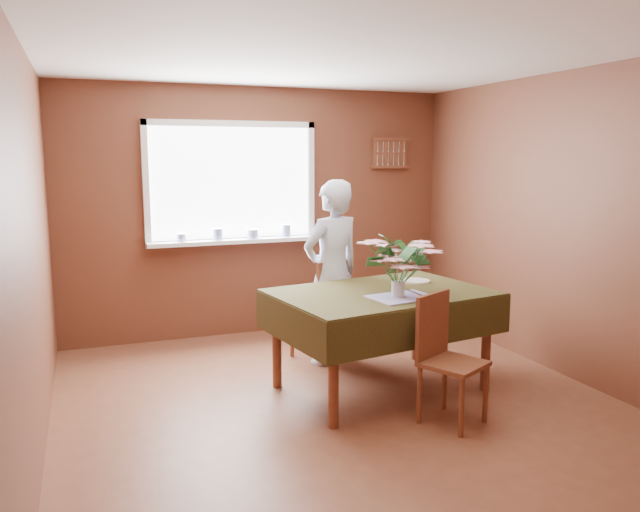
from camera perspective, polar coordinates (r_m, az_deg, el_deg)
name	(u,v)px	position (r m, az deg, el deg)	size (l,w,h in m)	color
floor	(347,411)	(4.63, 2.49, -13.98)	(4.50, 4.50, 0.00)	brown
ceiling	(350,51)	(4.31, 2.73, 18.24)	(4.50, 4.50, 0.00)	white
wall_back	(261,212)	(6.41, -5.42, 4.02)	(4.00, 4.00, 0.00)	brown
wall_front	(600,317)	(2.44, 24.21, -5.10)	(4.00, 4.00, 0.00)	brown
wall_left	(30,255)	(3.96, -25.01, 0.05)	(4.50, 4.50, 0.00)	brown
wall_right	(577,228)	(5.41, 22.47, 2.42)	(4.50, 4.50, 0.00)	brown
window_assembly	(234,202)	(6.28, -7.91, 4.88)	(1.72, 0.20, 1.22)	white
spoon_rack	(390,153)	(6.88, 6.45, 9.35)	(0.44, 0.05, 0.33)	brown
dining_table	(382,303)	(4.86, 5.66, -4.32)	(1.77, 1.34, 0.79)	brown
chair_far	(324,304)	(5.61, 0.40, -4.44)	(0.52, 0.52, 0.91)	brown
chair_near	(444,352)	(4.41, 11.27, -8.60)	(0.51, 0.51, 0.89)	brown
seated_woman	(332,273)	(5.44, 1.12, -1.53)	(0.59, 0.39, 1.62)	white
flower_bouquet	(398,260)	(4.58, 7.19, -0.40)	(0.49, 0.49, 0.42)	white
side_plate	(416,281)	(5.22, 8.75, -2.27)	(0.23, 0.23, 0.01)	white
table_knife	(415,293)	(4.76, 8.69, -3.37)	(0.02, 0.24, 0.00)	silver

